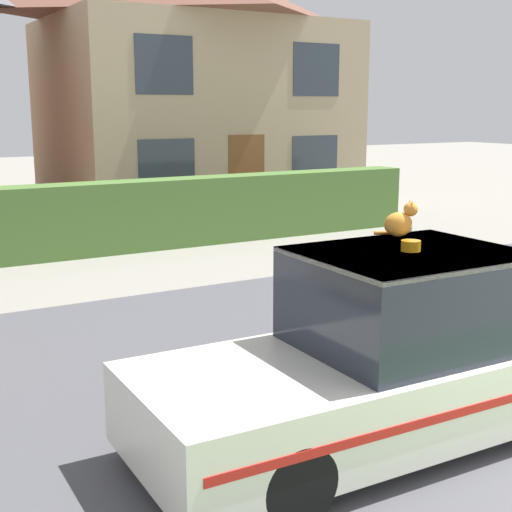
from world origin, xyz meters
The scene contains 5 objects.
road_strip centered at (0.00, 4.29, 0.01)m, with size 28.00×6.90×0.01m, color #4C4C51.
garden_hedge centered at (-1.09, 11.08, 0.68)m, with size 15.12×0.73×1.36m, color #4C7233.
police_car centered at (-1.03, 2.28, 0.71)m, with size 4.38×1.70×1.67m.
cat centered at (-0.84, 2.47, 1.81)m, with size 0.29×0.30×0.30m.
house_right centered at (3.74, 16.03, 3.36)m, with size 7.91×5.87×6.60m.
Camera 1 is at (-4.86, -2.01, 2.75)m, focal length 50.00 mm.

